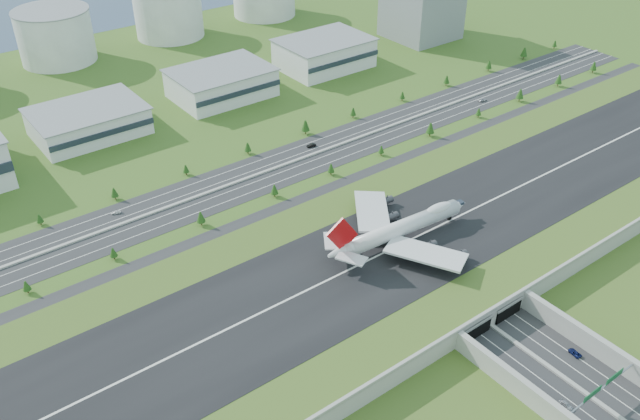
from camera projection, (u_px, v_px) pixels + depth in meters
ground at (400, 260)px, 284.07m from camera, size 1200.00×1200.00×0.00m
airfield_deck at (400, 252)px, 281.72m from camera, size 520.00×100.00×9.20m
underpass_road at (612, 405)px, 216.15m from camera, size 38.80×120.40×8.00m
sign_gantry_near at (602, 389)px, 217.10m from camera, size 38.70×0.70×9.80m
north_expressway at (274, 169)px, 347.12m from camera, size 560.00×36.00×0.12m
tree_row at (314, 146)px, 358.48m from camera, size 502.15×48.66×8.47m
hangar_mid_a at (88, 122)px, 375.99m from camera, size 58.00×42.00×15.00m
hangar_mid_b at (221, 83)px, 418.05m from camera, size 58.00×42.00×17.00m
hangar_mid_c at (324, 53)px, 457.60m from camera, size 58.00×42.00×19.00m
office_tower at (422, 0)px, 498.56m from camera, size 46.00×46.00×55.00m
fuel_tank_b at (55, 36)px, 462.66m from camera, size 50.00×50.00×35.00m
fuel_tank_c at (168, 13)px, 505.28m from camera, size 50.00×50.00×35.00m
boeing_747 at (401, 228)px, 278.61m from camera, size 73.03×68.83×22.57m
car_0 at (566, 405)px, 219.23m from camera, size 2.00×4.87×1.65m
car_2 at (575, 353)px, 238.57m from camera, size 2.91×5.30×1.41m
car_5 at (311, 145)px, 366.51m from camera, size 5.46×2.74×1.72m
car_6 at (483, 100)px, 415.71m from camera, size 5.79×3.59×1.49m
car_7 at (116, 212)px, 312.70m from camera, size 5.01×3.51×1.35m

